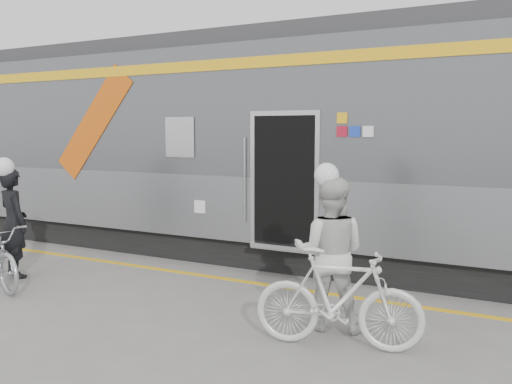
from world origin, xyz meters
The scene contains 8 objects.
ground centered at (0.00, 0.00, 0.00)m, with size 90.00×90.00×0.00m, color slate.
train centered at (-1.62, 4.19, 2.05)m, with size 24.00×3.17×4.10m.
safety_strip centered at (0.00, 2.15, 0.00)m, with size 24.00×0.12×0.01m, color #EDB015.
man centered at (-3.30, 0.70, 0.89)m, with size 0.65×0.42×1.77m, color black.
woman centered at (2.01, 0.88, 0.91)m, with size 0.88×0.69×1.82m, color silver.
bicycle_right centered at (2.31, 0.33, 0.55)m, with size 0.52×1.84×1.10m, color silver.
helmet_man centered at (-3.30, 0.70, 1.93)m, with size 0.31×0.31×0.31m, color white.
helmet_woman centered at (2.01, 0.88, 1.97)m, with size 0.29×0.29×0.29m, color white.
Camera 1 is at (4.15, -5.12, 2.34)m, focal length 38.00 mm.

